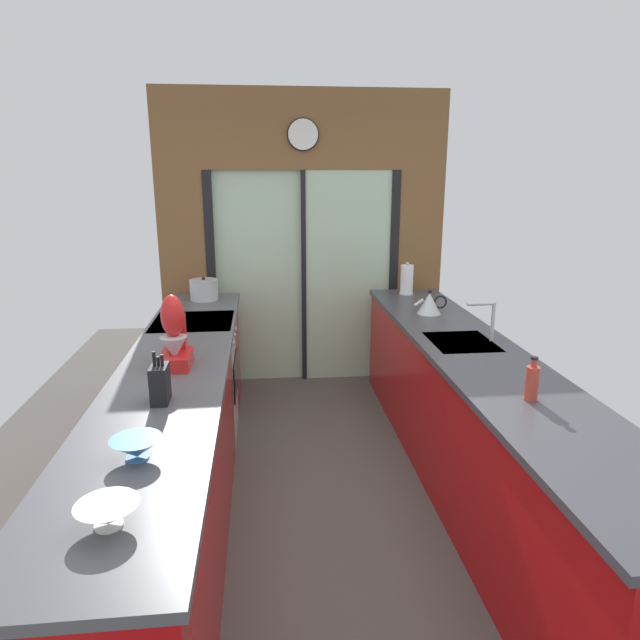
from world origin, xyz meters
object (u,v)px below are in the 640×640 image
(stock_pot, at_px, (204,290))
(kettle, at_px, (429,303))
(oven_range, at_px, (197,380))
(knife_block, at_px, (160,383))
(soap_bottle, at_px, (532,382))
(mixing_bowl_far, at_px, (137,448))
(paper_towel_roll, at_px, (407,280))
(mixing_bowl_near, at_px, (108,514))
(stand_mixer, at_px, (175,339))

(stock_pot, xyz_separation_m, kettle, (1.78, -0.67, -0.01))
(oven_range, xyz_separation_m, stock_pot, (0.02, 0.70, 0.55))
(oven_range, relative_size, knife_block, 3.59)
(stock_pot, bearing_deg, soap_bottle, -52.93)
(mixing_bowl_far, height_order, paper_towel_roll, paper_towel_roll)
(knife_block, bearing_deg, kettle, 40.60)
(mixing_bowl_near, height_order, mixing_bowl_far, mixing_bowl_far)
(paper_towel_roll, bearing_deg, mixing_bowl_near, -119.13)
(knife_block, height_order, paper_towel_roll, paper_towel_roll)
(kettle, distance_m, paper_towel_roll, 0.70)
(oven_range, relative_size, mixing_bowl_near, 4.59)
(paper_towel_roll, bearing_deg, kettle, -89.86)
(stand_mixer, bearing_deg, paper_towel_roll, 43.93)
(mixing_bowl_far, distance_m, knife_block, 0.55)
(knife_block, relative_size, kettle, 0.98)
(paper_towel_roll, bearing_deg, oven_range, -157.96)
(mixing_bowl_near, distance_m, stock_pot, 3.17)
(stand_mixer, height_order, paper_towel_roll, stand_mixer)
(stock_pot, bearing_deg, oven_range, -91.51)
(mixing_bowl_near, bearing_deg, soap_bottle, 24.45)
(kettle, distance_m, soap_bottle, 1.69)
(mixing_bowl_far, xyz_separation_m, paper_towel_roll, (1.78, 2.77, 0.09))
(mixing_bowl_near, relative_size, stand_mixer, 0.48)
(mixing_bowl_far, distance_m, stand_mixer, 1.06)
(stand_mixer, bearing_deg, mixing_bowl_far, -90.00)
(oven_range, distance_m, knife_block, 1.60)
(knife_block, xyz_separation_m, stand_mixer, (0.00, 0.51, 0.07))
(knife_block, bearing_deg, oven_range, 90.71)
(kettle, bearing_deg, stock_pot, 159.50)
(mixing_bowl_near, relative_size, mixing_bowl_far, 1.00)
(stand_mixer, distance_m, stock_pot, 1.69)
(mixing_bowl_far, distance_m, kettle, 2.73)
(soap_bottle, bearing_deg, oven_range, 137.35)
(stand_mixer, bearing_deg, knife_block, -90.00)
(oven_range, distance_m, mixing_bowl_far, 2.10)
(mixing_bowl_near, xyz_separation_m, paper_towel_roll, (1.78, 3.19, 0.09))
(soap_bottle, bearing_deg, knife_block, 174.77)
(stand_mixer, bearing_deg, mixing_bowl_near, -90.00)
(soap_bottle, bearing_deg, stock_pot, 127.07)
(knife_block, distance_m, stock_pot, 2.19)
(kettle, xyz_separation_m, soap_bottle, (-0.00, -1.69, 0.01))
(kettle, bearing_deg, soap_bottle, -90.06)
(oven_range, xyz_separation_m, kettle, (1.80, 0.03, 0.55))
(mixing_bowl_far, height_order, stock_pot, stock_pot)
(stock_pot, height_order, paper_towel_roll, paper_towel_roll)
(oven_range, distance_m, stand_mixer, 1.17)
(oven_range, bearing_deg, soap_bottle, -42.65)
(mixing_bowl_near, bearing_deg, oven_range, 90.43)
(oven_range, height_order, stand_mixer, stand_mixer)
(kettle, height_order, soap_bottle, soap_bottle)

